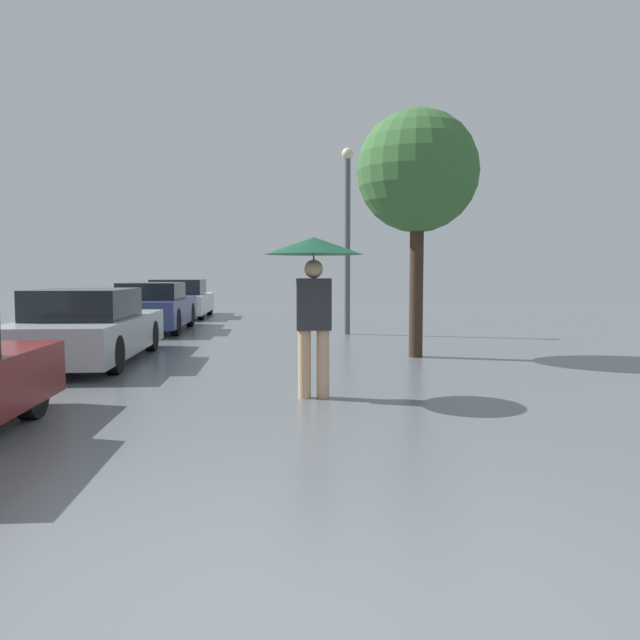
{
  "coord_description": "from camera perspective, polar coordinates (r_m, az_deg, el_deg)",
  "views": [
    {
      "loc": [
        -0.08,
        -2.55,
        1.48
      ],
      "look_at": [
        0.44,
        4.73,
        0.92
      ],
      "focal_mm": 35.0,
      "sensor_mm": 36.0,
      "label": 1
    }
  ],
  "objects": [
    {
      "name": "parked_car_third",
      "position": [
        16.4,
        -14.98,
        1.08
      ],
      "size": [
        1.66,
        4.12,
        1.23
      ],
      "color": "navy",
      "rests_on": "ground_plane"
    },
    {
      "name": "parked_car_farthest",
      "position": [
        21.35,
        -12.71,
        1.82
      ],
      "size": [
        1.89,
        4.13,
        1.26
      ],
      "color": "silver",
      "rests_on": "ground_plane"
    },
    {
      "name": "street_lamp",
      "position": [
        15.0,
        2.52,
        8.38
      ],
      "size": [
        0.28,
        0.28,
        4.42
      ],
      "color": "#515456",
      "rests_on": "ground_plane"
    },
    {
      "name": "ground_plane",
      "position": [
        2.95,
        -2.17,
        -25.73
      ],
      "size": [
        60.0,
        60.0,
        0.0
      ],
      "primitive_type": "plane",
      "color": "#565B60"
    },
    {
      "name": "parked_car_second",
      "position": [
        11.01,
        -20.41,
        -0.7
      ],
      "size": [
        1.67,
        4.42,
        1.21
      ],
      "color": "#9EA3A8",
      "rests_on": "ground_plane"
    },
    {
      "name": "tree",
      "position": [
        11.16,
        8.91,
        13.15
      ],
      "size": [
        2.1,
        2.1,
        4.28
      ],
      "color": "#38281E",
      "rests_on": "ground_plane"
    },
    {
      "name": "pedestrian",
      "position": [
        7.29,
        -0.58,
        4.82
      ],
      "size": [
        1.15,
        1.15,
        1.89
      ],
      "color": "tan",
      "rests_on": "ground_plane"
    }
  ]
}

